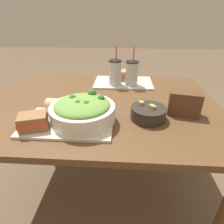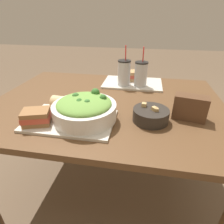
% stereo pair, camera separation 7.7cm
% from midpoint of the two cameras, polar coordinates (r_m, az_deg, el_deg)
% --- Properties ---
extents(ground_plane, '(12.00, 12.00, 0.00)m').
position_cam_midpoint_polar(ground_plane, '(1.50, -4.01, -22.50)').
color(ground_plane, brown).
extents(dining_table, '(1.27, 0.94, 0.72)m').
position_cam_midpoint_polar(dining_table, '(1.09, -5.11, -1.24)').
color(dining_table, brown).
rests_on(dining_table, ground_plane).
extents(tray_near, '(0.39, 0.25, 0.01)m').
position_cam_midpoint_polar(tray_near, '(0.86, -15.58, -3.31)').
color(tray_near, beige).
rests_on(tray_near, dining_table).
extents(tray_far, '(0.39, 0.25, 0.01)m').
position_cam_midpoint_polar(tray_far, '(1.32, 1.74, 8.93)').
color(tray_far, beige).
rests_on(tray_far, dining_table).
extents(salad_bowl, '(0.28, 0.28, 0.12)m').
position_cam_midpoint_polar(salad_bowl, '(0.83, -11.52, 0.53)').
color(salad_bowl, white).
rests_on(salad_bowl, tray_near).
extents(soup_bowl, '(0.16, 0.16, 0.08)m').
position_cam_midpoint_polar(soup_bowl, '(0.87, 8.51, -0.26)').
color(soup_bowl, '#2D2823').
rests_on(soup_bowl, dining_table).
extents(sandwich_near, '(0.14, 0.12, 0.06)m').
position_cam_midpoint_polar(sandwich_near, '(0.85, -25.32, -2.69)').
color(sandwich_near, olive).
rests_on(sandwich_near, tray_near).
extents(baguette_near, '(0.15, 0.08, 0.07)m').
position_cam_midpoint_polar(baguette_near, '(0.94, -17.37, 1.75)').
color(baguette_near, '#DBBC84').
rests_on(baguette_near, tray_near).
extents(sandwich_far, '(0.14, 0.11, 0.06)m').
position_cam_midpoint_polar(sandwich_far, '(1.35, 1.28, 11.18)').
color(sandwich_far, tan).
rests_on(sandwich_far, tray_far).
extents(drink_cup_dark, '(0.08, 0.08, 0.25)m').
position_cam_midpoint_polar(drink_cup_dark, '(1.24, -0.84, 11.66)').
color(drink_cup_dark, silver).
rests_on(drink_cup_dark, tray_far).
extents(drink_cup_red, '(0.08, 0.08, 0.25)m').
position_cam_midpoint_polar(drink_cup_red, '(1.24, 4.24, 11.43)').
color(drink_cup_red, silver).
rests_on(drink_cup_red, tray_far).
extents(chip_bag, '(0.16, 0.10, 0.11)m').
position_cam_midpoint_polar(chip_bag, '(0.94, 19.09, 2.36)').
color(chip_bag, brown).
rests_on(chip_bag, dining_table).
extents(napkin_folded, '(0.15, 0.12, 0.00)m').
position_cam_midpoint_polar(napkin_folded, '(1.09, -9.77, 4.00)').
color(napkin_folded, silver).
rests_on(napkin_folded, dining_table).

